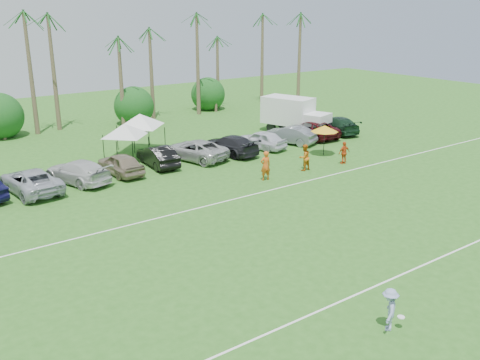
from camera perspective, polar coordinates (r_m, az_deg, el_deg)
ground at (r=22.18m, az=18.11°, el=-12.85°), size 120.00×120.00×0.00m
field_lines at (r=26.94m, az=4.33°, el=-6.21°), size 80.00×12.10×0.01m
palm_tree_4 at (r=50.22m, az=-22.60°, el=12.65°), size 2.40×2.40×8.90m
palm_tree_5 at (r=51.27m, az=-18.28°, el=14.17°), size 2.40×2.40×9.90m
palm_tree_6 at (r=52.62m, az=-14.11°, el=15.54°), size 2.40×2.40×10.90m
palm_tree_7 at (r=54.25m, az=-10.11°, el=16.75°), size 2.40×2.40×11.90m
palm_tree_8 at (r=56.74m, az=-5.29°, el=14.38°), size 2.40×2.40×8.90m
palm_tree_9 at (r=59.41m, az=-1.03°, el=15.46°), size 2.40×2.40×9.90m
palm_tree_10 at (r=62.37m, az=2.89°, el=16.35°), size 2.40×2.40×10.90m
palm_tree_11 at (r=64.93m, az=5.79°, el=17.10°), size 2.40×2.40×11.90m
bush_tree_1 at (r=51.47m, az=-24.27°, el=6.11°), size 4.00×4.00×4.00m
bush_tree_2 at (r=55.08m, az=-11.98°, el=8.00°), size 4.00×4.00×4.00m
bush_tree_3 at (r=59.78m, az=-3.14°, el=9.13°), size 4.00×4.00×4.00m
sideline_player_a at (r=35.41m, az=2.73°, el=1.54°), size 0.81×0.61×2.00m
sideline_player_b at (r=37.81m, az=6.88°, el=2.41°), size 0.91×0.71×1.88m
sideline_player_c at (r=39.88m, az=11.05°, el=2.87°), size 1.02×0.51×1.67m
box_truck at (r=49.02m, az=5.90°, el=6.98°), size 4.10×6.62×3.20m
canopy_tent_left at (r=40.77m, az=-12.23°, el=5.88°), size 3.95×3.95×3.20m
canopy_tent_right at (r=42.97m, az=-10.67°, el=6.95°), size 4.33×4.33×3.51m
market_umbrella at (r=41.65m, az=9.02°, el=5.44°), size 2.12×2.12×2.36m
frisbee_player at (r=20.22m, az=15.64°, el=-13.16°), size 1.19×1.11×1.61m
parked_car_2 at (r=35.54m, az=-21.42°, el=-0.09°), size 3.00×5.62×1.50m
parked_car_3 at (r=36.53m, az=-16.96°, el=0.87°), size 3.58×5.57×1.50m
parked_car_4 at (r=37.58m, az=-12.63°, el=1.70°), size 2.04×4.51×1.50m
parked_car_5 at (r=39.09m, az=-8.77°, el=2.56°), size 1.90×4.66×1.50m
parked_car_6 at (r=40.41m, az=-4.87°, el=3.22°), size 3.96×5.90×1.50m
parked_car_7 at (r=41.74m, az=-1.08°, el=3.77°), size 2.78×5.41×1.50m
parked_car_8 at (r=43.45m, az=2.26°, el=4.33°), size 2.79×4.71×1.50m
parked_car_9 at (r=45.31m, az=5.32°, el=4.84°), size 3.12×4.82×1.50m
parked_car_10 at (r=47.65m, az=7.71°, el=5.41°), size 2.82×5.55×1.50m
parked_car_11 at (r=49.74m, az=10.28°, el=5.82°), size 3.18×5.51×1.50m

